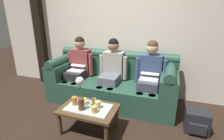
# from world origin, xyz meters

# --- Properties ---
(ground_plane) EXTENTS (14.00, 14.00, 0.00)m
(ground_plane) POSITION_xyz_m (0.00, 0.00, 0.00)
(ground_plane) COLOR black
(back_wall_patterned) EXTENTS (6.00, 0.12, 2.90)m
(back_wall_patterned) POSITION_xyz_m (0.00, 1.70, 1.45)
(back_wall_patterned) COLOR beige
(back_wall_patterned) RESTS_ON ground_plane
(timber_pillar) EXTENTS (0.20, 0.20, 2.90)m
(timber_pillar) POSITION_xyz_m (-1.94, 1.58, 1.45)
(timber_pillar) COLOR black
(timber_pillar) RESTS_ON ground_plane
(couch) EXTENTS (2.38, 0.88, 0.96)m
(couch) POSITION_xyz_m (-0.00, 1.17, 0.37)
(couch) COLOR #234738
(couch) RESTS_ON ground_plane
(person_left) EXTENTS (0.56, 0.67, 1.22)m
(person_left) POSITION_xyz_m (-0.71, 1.17, 0.66)
(person_left) COLOR #232326
(person_left) RESTS_ON ground_plane
(person_middle) EXTENTS (0.56, 0.67, 1.22)m
(person_middle) POSITION_xyz_m (0.00, 1.17, 0.66)
(person_middle) COLOR #595B66
(person_middle) RESTS_ON ground_plane
(person_right) EXTENTS (0.56, 0.67, 1.22)m
(person_right) POSITION_xyz_m (0.71, 1.17, 0.66)
(person_right) COLOR #383D4C
(person_right) RESTS_ON ground_plane
(coffee_table) EXTENTS (0.80, 0.53, 0.39)m
(coffee_table) POSITION_xyz_m (0.00, 0.17, 0.33)
(coffee_table) COLOR #47331E
(coffee_table) RESTS_ON ground_plane
(flower_vase) EXTENTS (0.11, 0.11, 0.48)m
(flower_vase) POSITION_xyz_m (-0.06, 0.08, 0.65)
(flower_vase) COLOR brown
(flower_vase) RESTS_ON coffee_table
(snack_bowl) EXTENTS (0.12, 0.12, 0.10)m
(snack_bowl) POSITION_xyz_m (-0.10, 0.23, 0.43)
(snack_bowl) COLOR silver
(snack_bowl) RESTS_ON coffee_table
(cup_near_left) EXTENTS (0.06, 0.06, 0.10)m
(cup_near_left) POSITION_xyz_m (0.05, 0.26, 0.44)
(cup_near_left) COLOR gold
(cup_near_left) RESTS_ON coffee_table
(cup_near_right) EXTENTS (0.08, 0.08, 0.09)m
(cup_near_right) POSITION_xyz_m (0.13, 0.07, 0.44)
(cup_near_right) COLOR gold
(cup_near_right) RESTS_ON coffee_table
(cup_far_center) EXTENTS (0.08, 0.08, 0.10)m
(cup_far_center) POSITION_xyz_m (0.13, 0.19, 0.44)
(cup_far_center) COLOR #DBB77A
(cup_far_center) RESTS_ON coffee_table
(cup_far_left) EXTENTS (0.08, 0.08, 0.12)m
(cup_far_left) POSITION_xyz_m (-0.22, 0.17, 0.45)
(cup_far_left) COLOR #B26633
(cup_far_left) RESTS_ON coffee_table
(backpack_right) EXTENTS (0.32, 0.31, 0.33)m
(backpack_right) POSITION_xyz_m (1.48, 0.67, 0.16)
(backpack_right) COLOR black
(backpack_right) RESTS_ON ground_plane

